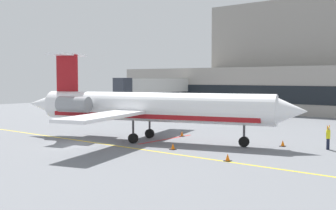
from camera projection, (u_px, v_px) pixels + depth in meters
The scene contains 11 objects.
ground at pixel (77, 145), 37.49m from camera, with size 120.00×120.00×0.11m.
terminal_building at pixel (309, 72), 70.49m from camera, with size 74.68×11.84×19.41m.
jet_bridge_west at pixel (152, 86), 71.69m from camera, with size 2.40×17.79×6.00m.
regional_jet at pixel (147, 107), 39.14m from camera, with size 27.71×22.06×8.39m.
pushback_tractor at pixel (149, 108), 70.78m from camera, with size 3.82×3.10×2.02m.
fuel_tank at pixel (206, 105), 67.06m from camera, with size 8.09×3.51×2.93m.
marshaller at pixel (328, 137), 34.52m from camera, with size 0.34×0.83×2.02m.
safety_cone_alpha at pixel (228, 158), 29.67m from camera, with size 0.47×0.47×0.55m.
safety_cone_bravo at pixel (283, 144), 36.16m from camera, with size 0.47×0.47×0.55m.
safety_cone_charlie at pixel (182, 134), 42.42m from camera, with size 0.47×0.47×0.55m.
safety_cone_delta at pixel (173, 147), 34.51m from camera, with size 0.47×0.47×0.55m.
Camera 1 is at (29.67, -23.87, 5.86)m, focal length 44.64 mm.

